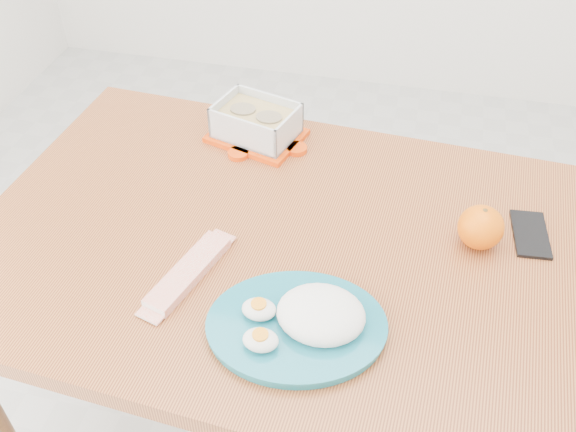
% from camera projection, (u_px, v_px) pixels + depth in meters
% --- Properties ---
extents(ground, '(3.50, 3.50, 0.00)m').
position_uv_depth(ground, '(340.00, 396.00, 1.82)').
color(ground, '#B7B7B2').
rests_on(ground, ground).
extents(dining_table, '(1.26, 0.89, 0.75)m').
position_uv_depth(dining_table, '(288.00, 274.00, 1.29)').
color(dining_table, '#AB6430').
rests_on(dining_table, ground).
extents(food_container, '(0.23, 0.20, 0.08)m').
position_uv_depth(food_container, '(256.00, 123.00, 1.44)').
color(food_container, '#EA4107').
rests_on(food_container, dining_table).
extents(orange_fruit, '(0.08, 0.08, 0.08)m').
position_uv_depth(orange_fruit, '(481.00, 227.00, 1.19)').
color(orange_fruit, '#FF4E05').
rests_on(orange_fruit, dining_table).
extents(rice_plate, '(0.35, 0.35, 0.08)m').
position_uv_depth(rice_plate, '(304.00, 320.00, 1.04)').
color(rice_plate, '#166A7C').
rests_on(rice_plate, dining_table).
extents(candy_bar, '(0.10, 0.21, 0.02)m').
position_uv_depth(candy_bar, '(188.00, 272.00, 1.15)').
color(candy_bar, red).
rests_on(candy_bar, dining_table).
extents(smartphone, '(0.07, 0.13, 0.01)m').
position_uv_depth(smartphone, '(530.00, 234.00, 1.23)').
color(smartphone, black).
rests_on(smartphone, dining_table).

